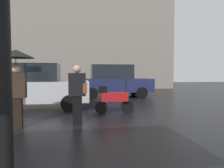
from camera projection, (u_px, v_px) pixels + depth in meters
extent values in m
cylinder|color=black|center=(5.00, 84.00, 1.43)|extent=(0.09, 0.09, 2.76)
cube|color=black|center=(17.00, 113.00, 5.43)|extent=(0.26, 0.17, 0.81)
cube|color=#332319|center=(16.00, 86.00, 5.39)|extent=(0.48, 0.22, 0.65)
sphere|color=beige|center=(16.00, 69.00, 5.37)|extent=(0.22, 0.22, 0.22)
cylinder|color=black|center=(16.00, 64.00, 5.36)|extent=(0.02, 0.02, 0.30)
cone|color=black|center=(16.00, 54.00, 5.35)|extent=(0.95, 0.95, 0.21)
cube|color=black|center=(77.00, 110.00, 5.88)|extent=(0.27, 0.17, 0.81)
cube|color=black|center=(77.00, 85.00, 5.84)|extent=(0.48, 0.22, 0.66)
sphere|color=tan|center=(77.00, 69.00, 5.82)|extent=(0.22, 0.22, 0.22)
cube|color=brown|center=(85.00, 88.00, 5.88)|extent=(0.12, 0.24, 0.28)
cylinder|color=black|center=(127.00, 107.00, 7.54)|extent=(0.46, 0.09, 0.46)
cylinder|color=black|center=(101.00, 108.00, 7.39)|extent=(0.46, 0.09, 0.46)
cube|color=red|center=(114.00, 97.00, 7.44)|extent=(0.96, 0.32, 0.32)
cube|color=black|center=(103.00, 89.00, 7.36)|extent=(0.28, 0.28, 0.24)
cylinder|color=black|center=(126.00, 87.00, 7.50)|extent=(0.06, 0.06, 0.55)
cube|color=silver|center=(34.00, 91.00, 8.35)|extent=(4.37, 1.70, 0.82)
cube|color=black|center=(28.00, 72.00, 8.28)|extent=(2.40, 1.56, 0.71)
cylinder|color=black|center=(71.00, 98.00, 9.44)|extent=(0.64, 0.18, 0.64)
cylinder|color=black|center=(69.00, 104.00, 7.77)|extent=(0.64, 0.18, 0.64)
cylinder|color=black|center=(5.00, 99.00, 8.98)|extent=(0.64, 0.18, 0.64)
cube|color=#1E234C|center=(115.00, 85.00, 12.73)|extent=(4.50, 1.87, 0.81)
cube|color=black|center=(111.00, 72.00, 12.65)|extent=(2.47, 1.72, 0.85)
cylinder|color=black|center=(134.00, 90.00, 13.91)|extent=(0.66, 0.18, 0.66)
cylinder|color=black|center=(142.00, 93.00, 12.06)|extent=(0.66, 0.18, 0.66)
cylinder|color=black|center=(90.00, 91.00, 13.43)|extent=(0.66, 0.18, 0.66)
cylinder|color=black|center=(92.00, 93.00, 11.59)|extent=(0.66, 0.18, 0.66)
cube|color=#33281E|center=(0.00, 32.00, 6.16)|extent=(0.56, 0.04, 0.18)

